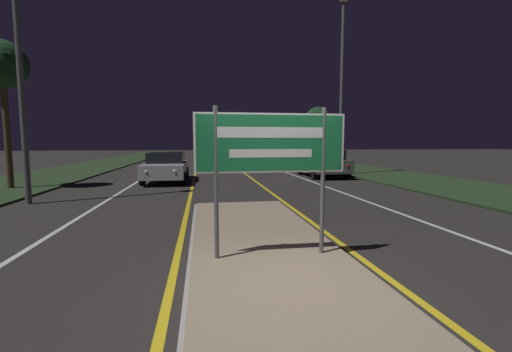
# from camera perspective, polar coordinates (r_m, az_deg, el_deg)

# --- Properties ---
(ground_plane) EXTENTS (160.00, 160.00, 0.00)m
(ground_plane) POSITION_cam_1_polar(r_m,az_deg,el_deg) (4.77, 4.98, -18.09)
(ground_plane) COLOR #282623
(median_island) EXTENTS (2.64, 10.10, 0.10)m
(median_island) POSITION_cam_1_polar(r_m,az_deg,el_deg) (5.70, 2.41, -13.60)
(median_island) COLOR #999993
(median_island) RESTS_ON ground_plane
(verge_left) EXTENTS (5.00, 100.00, 0.08)m
(verge_left) POSITION_cam_1_polar(r_m,az_deg,el_deg) (25.73, -28.05, 0.81)
(verge_left) COLOR #23381E
(verge_left) RESTS_ON ground_plane
(verge_right) EXTENTS (5.00, 100.00, 0.08)m
(verge_right) POSITION_cam_1_polar(r_m,az_deg,el_deg) (26.51, 14.58, 1.41)
(verge_right) COLOR #23381E
(verge_right) RESTS_ON ground_plane
(centre_line_yellow_left) EXTENTS (0.12, 70.00, 0.01)m
(centre_line_yellow_left) POSITION_cam_1_polar(r_m,az_deg,el_deg) (29.30, -9.79, 1.83)
(centre_line_yellow_left) COLOR gold
(centre_line_yellow_left) RESTS_ON ground_plane
(centre_line_yellow_right) EXTENTS (0.12, 70.00, 0.01)m
(centre_line_yellow_right) POSITION_cam_1_polar(r_m,az_deg,el_deg) (29.41, -3.90, 1.91)
(centre_line_yellow_right) COLOR gold
(centre_line_yellow_right) RESTS_ON ground_plane
(lane_line_white_left) EXTENTS (0.12, 70.00, 0.01)m
(lane_line_white_left) POSITION_cam_1_polar(r_m,az_deg,el_deg) (29.47, -15.03, 1.74)
(lane_line_white_left) COLOR silver
(lane_line_white_left) RESTS_ON ground_plane
(lane_line_white_right) EXTENTS (0.12, 70.00, 0.01)m
(lane_line_white_right) POSITION_cam_1_polar(r_m,az_deg,el_deg) (29.77, 1.27, 1.97)
(lane_line_white_right) COLOR silver
(lane_line_white_right) RESTS_ON ground_plane
(edge_line_white_left) EXTENTS (0.10, 70.00, 0.01)m
(edge_line_white_left) POSITION_cam_1_polar(r_m,az_deg,el_deg) (29.93, -20.75, 1.62)
(edge_line_white_left) COLOR silver
(edge_line_white_left) RESTS_ON ground_plane
(edge_line_white_right) EXTENTS (0.10, 70.00, 0.01)m
(edge_line_white_right) POSITION_cam_1_polar(r_m,az_deg,el_deg) (30.44, 6.84, 2.01)
(edge_line_white_right) COLOR silver
(edge_line_white_right) RESTS_ON ground_plane
(highway_sign) EXTENTS (2.39, 0.07, 2.37)m
(highway_sign) POSITION_cam_1_polar(r_m,az_deg,el_deg) (5.38, 2.50, 4.43)
(highway_sign) COLOR #56565B
(highway_sign) RESTS_ON median_island
(streetlight_left_near) EXTENTS (0.51, 0.51, 9.43)m
(streetlight_left_near) POSITION_cam_1_polar(r_m,az_deg,el_deg) (13.30, -35.14, 22.32)
(streetlight_left_near) COLOR #56565B
(streetlight_left_near) RESTS_ON ground_plane
(streetlight_right_near) EXTENTS (0.60, 0.60, 10.09)m
(streetlight_right_near) POSITION_cam_1_polar(r_m,az_deg,el_deg) (20.59, 14.21, 19.42)
(streetlight_right_near) COLOR #56565B
(streetlight_right_near) RESTS_ON ground_plane
(car_receding_0) EXTENTS (2.00, 4.29, 1.51)m
(car_receding_0) POSITION_cam_1_polar(r_m,az_deg,el_deg) (19.33, 11.04, 2.21)
(car_receding_0) COLOR #4C514C
(car_receding_0) RESTS_ON ground_plane
(car_receding_1) EXTENTS (1.97, 4.26, 1.32)m
(car_receding_1) POSITION_cam_1_polar(r_m,az_deg,el_deg) (25.97, -0.47, 3.03)
(car_receding_1) COLOR #B7B7BC
(car_receding_1) RESTS_ON ground_plane
(car_receding_2) EXTENTS (2.03, 4.37, 1.41)m
(car_receding_2) POSITION_cam_1_polar(r_m,az_deg,el_deg) (38.17, 1.17, 3.92)
(car_receding_2) COLOR navy
(car_receding_2) RESTS_ON ground_plane
(car_approaching_0) EXTENTS (2.02, 4.79, 1.41)m
(car_approaching_0) POSITION_cam_1_polar(r_m,az_deg,el_deg) (17.36, -14.71, 1.58)
(car_approaching_0) COLOR #B7B7BC
(car_approaching_0) RESTS_ON ground_plane
(warning_sign) EXTENTS (0.60, 0.06, 2.23)m
(warning_sign) POSITION_cam_1_polar(r_m,az_deg,el_deg) (26.56, 13.11, 4.46)
(warning_sign) COLOR #56565B
(warning_sign) RESTS_ON verge_right
(roadside_palm_left) EXTENTS (1.87, 1.87, 5.82)m
(roadside_palm_left) POSITION_cam_1_polar(r_m,az_deg,el_deg) (17.17, -36.62, 14.43)
(roadside_palm_left) COLOR #4C3823
(roadside_palm_left) RESTS_ON verge_left
(roadside_palm_right) EXTENTS (2.28, 2.28, 5.03)m
(roadside_palm_right) POSITION_cam_1_polar(r_m,az_deg,el_deg) (31.91, 10.25, 9.18)
(roadside_palm_right) COLOR #4C3823
(roadside_palm_right) RESTS_ON verge_right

